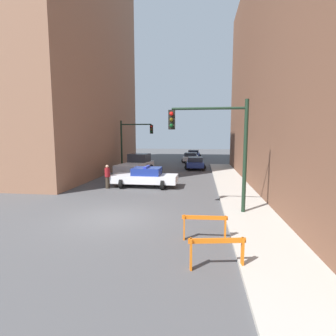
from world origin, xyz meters
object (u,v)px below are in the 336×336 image
Objects in this scene: traffic_light_near at (220,139)px; barrier_front at (217,248)px; parked_car_far at (194,154)px; pedestrian_crossing at (107,176)px; police_car at (145,177)px; parked_car_mid at (191,157)px; parked_car_near at (195,163)px; barrier_mid at (205,223)px; white_truck at (136,165)px; traffic_light_far at (132,138)px.

traffic_light_near is 3.28× the size of barrier_front.
parked_car_far is 2.62× the size of pedestrian_crossing.
police_car is 2.64m from pedestrian_crossing.
parked_car_near is at bearing -81.61° from parked_car_mid.
white_truck is at bearing 112.48° from barrier_mid.
parked_car_near is 21.99m from barrier_front.
traffic_light_far reaches higher than barrier_mid.
police_car reaches higher than parked_car_near.
traffic_light_near is at bearing -87.22° from parked_car_near.
traffic_light_far is 3.25× the size of barrier_mid.
traffic_light_far reaches higher than barrier_front.
police_car is 2.85× the size of pedestrian_crossing.
traffic_light_near reaches higher than parked_car_mid.
traffic_light_near reaches higher than barrier_front.
parked_car_far is (2.75, 24.25, -0.05)m from police_car.
white_truck is at bearing -141.76° from parked_car_near.
traffic_light_far is at bearing 111.36° from barrier_front.
parked_car_far is (-0.56, 13.51, 0.00)m from parked_car_near.
pedestrian_crossing reaches higher than barrier_front.
traffic_light_near reaches higher than parked_car_far.
white_truck is 7.23m from parked_car_near.
parked_car_mid reaches higher than barrier_mid.
traffic_light_near is 9.23m from pedestrian_crossing.
white_truck is 1.28× the size of parked_car_near.
barrier_front is at bearing -93.85° from traffic_light_near.
parked_car_near is (5.48, 4.70, -0.23)m from white_truck.
white_truck is (-2.17, 6.03, 0.18)m from police_car.
barrier_front is at bearing -157.43° from police_car.
parked_car_mid is 27.08m from barrier_mid.
white_truck is 3.38× the size of pedestrian_crossing.
barrier_front is (1.91, -29.03, -0.06)m from parked_car_mid.
parked_car_mid is 6.44m from parked_car_far.
parked_car_far is at bearing 107.90° from pedestrian_crossing.
white_truck is 3.54× the size of barrier_front.
police_car is at bearing -62.92° from white_truck.
barrier_front is at bearing -84.01° from parked_car_mid.
traffic_light_far is 1.19× the size of parked_car_near.
police_car reaches higher than barrier_mid.
pedestrian_crossing is at bearing 145.68° from traffic_light_near.
parked_car_far is 25.68m from pedestrian_crossing.
traffic_light_near is 1.19× the size of parked_car_near.
traffic_light_near is at bearing -82.30° from parked_car_mid.
parked_car_mid is at bearing 75.47° from white_truck.
parked_car_far is at bearing 90.46° from parked_car_mid.
traffic_light_far is 3.59m from white_truck.
parked_car_mid is (5.77, 9.42, -2.72)m from traffic_light_far.
traffic_light_far is 1.19× the size of parked_car_mid.
traffic_light_far reaches higher than parked_car_near.
police_car is at bearing -95.92° from parked_car_mid.
parked_car_mid is at bearing 58.52° from traffic_light_far.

